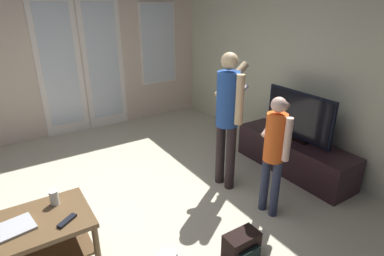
{
  "coord_description": "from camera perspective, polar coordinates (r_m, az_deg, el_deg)",
  "views": [
    {
      "loc": [
        -0.74,
        -2.52,
        2.08
      ],
      "look_at": [
        0.78,
        -0.17,
        0.93
      ],
      "focal_mm": 29.27,
      "sensor_mm": 36.0,
      "label": 1
    }
  ],
  "objects": [
    {
      "name": "cup_near_edge",
      "position": [
        2.95,
        -23.83,
        -11.52
      ],
      "size": [
        0.07,
        0.07,
        0.13
      ],
      "primitive_type": "cylinder",
      "color": "white",
      "rests_on": "coffee_table"
    },
    {
      "name": "laptop_closed",
      "position": [
        2.84,
        -30.06,
        -15.62
      ],
      "size": [
        0.35,
        0.28,
        0.02
      ],
      "primitive_type": "cube",
      "rotation": [
        0.0,
        0.0,
        0.16
      ],
      "color": "#ABADB1",
      "rests_on": "coffee_table"
    },
    {
      "name": "backpack",
      "position": [
        2.91,
        9.1,
        -20.49
      ],
      "size": [
        0.31,
        0.21,
        0.24
      ],
      "color": "black",
      "rests_on": "ground_plane"
    },
    {
      "name": "wall_back_with_doors",
      "position": [
        5.38,
        -23.98,
        11.68
      ],
      "size": [
        5.4,
        0.09,
        2.58
      ],
      "color": "beige",
      "rests_on": "ground_plane"
    },
    {
      "name": "wall_right_plain",
      "position": [
        4.31,
        20.64,
        10.16
      ],
      "size": [
        0.06,
        5.53,
        2.55
      ],
      "color": "beige",
      "rests_on": "ground_plane"
    },
    {
      "name": "ground_plane",
      "position": [
        3.35,
        -13.44,
        -16.98
      ],
      "size": [
        5.4,
        5.53,
        0.02
      ],
      "primitive_type": "cube",
      "color": "beige"
    },
    {
      "name": "person_child",
      "position": [
        3.15,
        14.86,
        -3.33
      ],
      "size": [
        0.48,
        0.37,
        1.26
      ],
      "color": "#2E354E",
      "rests_on": "ground_plane"
    },
    {
      "name": "flat_screen_tv",
      "position": [
        4.06,
        18.86,
        2.0
      ],
      "size": [
        0.08,
        0.96,
        0.62
      ],
      "color": "black",
      "rests_on": "tv_stand"
    },
    {
      "name": "tv_remote_black",
      "position": [
        2.74,
        -21.81,
        -15.41
      ],
      "size": [
        0.17,
        0.14,
        0.02
      ],
      "primitive_type": "cube",
      "rotation": [
        0.0,
        0.0,
        0.6
      ],
      "color": "black",
      "rests_on": "coffee_table"
    },
    {
      "name": "tv_stand",
      "position": [
        4.27,
        18.03,
        -4.75
      ],
      "size": [
        0.48,
        1.58,
        0.44
      ],
      "color": "#2D1A1F",
      "rests_on": "ground_plane"
    },
    {
      "name": "coffee_table",
      "position": [
        2.93,
        -27.7,
        -17.2
      ],
      "size": [
        0.98,
        0.61,
        0.46
      ],
      "color": "brown",
      "rests_on": "ground_plane"
    },
    {
      "name": "person_adult",
      "position": [
        3.49,
        6.62,
        3.27
      ],
      "size": [
        0.62,
        0.48,
        1.59
      ],
      "color": "#2B2123",
      "rests_on": "ground_plane"
    }
  ]
}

